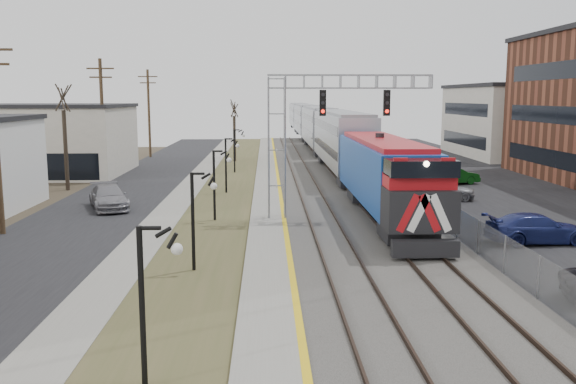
{
  "coord_description": "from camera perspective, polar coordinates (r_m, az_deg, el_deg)",
  "views": [
    {
      "loc": [
        -1.07,
        -5.75,
        6.92
      ],
      "look_at": [
        -0.09,
        21.86,
        2.6
      ],
      "focal_mm": 38.0,
      "sensor_mm": 36.0,
      "label": 1
    }
  ],
  "objects": [
    {
      "name": "car_lot_e",
      "position": [
        42.38,
        14.24,
        0.21
      ],
      "size": [
        4.42,
        2.22,
        1.45
      ],
      "primitive_type": "imported",
      "rotation": [
        0.0,
        0.0,
        1.45
      ],
      "color": "gray",
      "rests_on": "ground"
    },
    {
      "name": "car_lot_f",
      "position": [
        50.18,
        15.21,
        1.44
      ],
      "size": [
        4.41,
        2.6,
        1.37
      ],
      "primitive_type": "imported",
      "rotation": [
        0.0,
        0.0,
        1.87
      ],
      "color": "#0E4612",
      "rests_on": "ground"
    },
    {
      "name": "fence",
      "position": [
        42.24,
        10.67,
        0.4
      ],
      "size": [
        0.04,
        120.0,
        1.6
      ],
      "primitive_type": "cube",
      "color": "gray",
      "rests_on": "ground"
    },
    {
      "name": "track_far",
      "position": [
        41.81,
        7.03,
        -0.32
      ],
      "size": [
        1.58,
        120.0,
        0.15
      ],
      "color": "#2D2119",
      "rests_on": "ballast_bed"
    },
    {
      "name": "car_lot_d",
      "position": [
        31.3,
        22.24,
        -3.24
      ],
      "size": [
        4.97,
        2.3,
        1.41
      ],
      "primitive_type": "imported",
      "rotation": [
        0.0,
        0.0,
        1.64
      ],
      "color": "navy",
      "rests_on": "ground"
    },
    {
      "name": "platform",
      "position": [
        41.32,
        -1.91,
        -0.59
      ],
      "size": [
        2.0,
        120.0,
        0.24
      ],
      "primitive_type": "cube",
      "color": "gray",
      "rests_on": "ground"
    },
    {
      "name": "platform_edge",
      "position": [
        41.31,
        -0.69,
        -0.41
      ],
      "size": [
        0.24,
        120.0,
        0.01
      ],
      "primitive_type": "cube",
      "color": "gold",
      "rests_on": "platform"
    },
    {
      "name": "track_near",
      "position": [
        41.41,
        2.24,
        -0.35
      ],
      "size": [
        1.58,
        120.0,
        0.15
      ],
      "color": "#2D2119",
      "rests_on": "ballast_bed"
    },
    {
      "name": "sidewalk",
      "position": [
        41.75,
        -10.17,
        -0.74
      ],
      "size": [
        2.0,
        120.0,
        0.08
      ],
      "primitive_type": "cube",
      "color": "gray",
      "rests_on": "ground"
    },
    {
      "name": "ballast_bed",
      "position": [
        41.63,
        4.99,
        -0.57
      ],
      "size": [
        8.0,
        120.0,
        0.2
      ],
      "primitive_type": "cube",
      "color": "#595651",
      "rests_on": "ground"
    },
    {
      "name": "bare_trees",
      "position": [
        46.34,
        -16.54,
        3.3
      ],
      "size": [
        12.3,
        42.3,
        5.95
      ],
      "color": "#382D23",
      "rests_on": "ground"
    },
    {
      "name": "street_west",
      "position": [
        42.63,
        -16.17,
        -0.78
      ],
      "size": [
        7.0,
        120.0,
        0.04
      ],
      "primitive_type": "cube",
      "color": "black",
      "rests_on": "ground"
    },
    {
      "name": "parking_lot",
      "position": [
        44.72,
        20.43,
        -0.55
      ],
      "size": [
        16.0,
        120.0,
        0.04
      ],
      "primitive_type": "cube",
      "color": "black",
      "rests_on": "ground"
    },
    {
      "name": "grass_median",
      "position": [
        41.44,
        -6.06,
        -0.73
      ],
      "size": [
        4.0,
        120.0,
        0.06
      ],
      "primitive_type": "cube",
      "color": "#434726",
      "rests_on": "ground"
    },
    {
      "name": "train",
      "position": [
        80.64,
        2.66,
        6.05
      ],
      "size": [
        3.0,
        108.65,
        5.33
      ],
      "color": "#13439C",
      "rests_on": "ground"
    },
    {
      "name": "signal_gantry",
      "position": [
        33.85,
        1.86,
        6.63
      ],
      "size": [
        9.0,
        1.07,
        8.15
      ],
      "color": "gray",
      "rests_on": "ground"
    },
    {
      "name": "lampposts",
      "position": [
        24.71,
        -8.81,
        -2.71
      ],
      "size": [
        0.14,
        62.14,
        4.0
      ],
      "color": "black",
      "rests_on": "ground"
    },
    {
      "name": "car_street_b",
      "position": [
        39.45,
        -16.44,
        -0.51
      ],
      "size": [
        3.69,
        5.39,
        1.45
      ],
      "primitive_type": "imported",
      "rotation": [
        0.0,
        0.0,
        0.37
      ],
      "color": "gray",
      "rests_on": "ground"
    }
  ]
}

